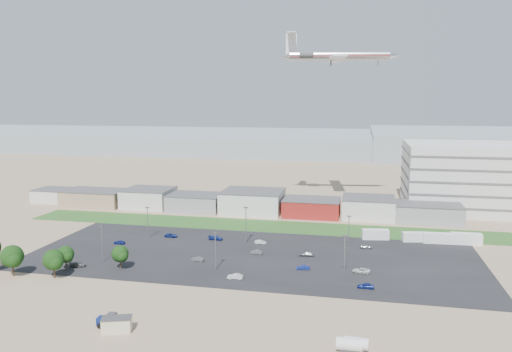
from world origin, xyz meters
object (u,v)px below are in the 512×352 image
(parked_car_2, at_px, (366,286))
(parked_car_11, at_px, (260,242))
(parked_car_10, at_px, (78,265))
(box_trailer_a, at_px, (375,234))
(parked_car_13, at_px, (235,276))
(parked_car_5, at_px, (119,242))
(parked_car_12, at_px, (306,254))
(parked_car_7, at_px, (257,252))
(parked_car_4, at_px, (198,259))
(parked_car_6, at_px, (216,238))
(parked_car_0, at_px, (361,271))
(parked_car_1, at_px, (303,267))
(storage_tank_nw, at_px, (349,344))
(parked_car_9, at_px, (171,235))
(portable_shed, at_px, (117,324))
(parked_car_8, at_px, (366,246))
(telehandler, at_px, (108,320))
(airliner, at_px, (339,56))

(parked_car_2, relative_size, parked_car_11, 1.11)
(parked_car_10, bearing_deg, parked_car_2, -97.10)
(box_trailer_a, xyz_separation_m, parked_car_13, (-32.79, -41.63, -0.88))
(parked_car_5, xyz_separation_m, parked_car_12, (54.44, -0.09, 0.01))
(parked_car_7, relative_size, parked_car_10, 0.85)
(box_trailer_a, bearing_deg, parked_car_7, -154.95)
(parked_car_4, height_order, parked_car_6, parked_car_6)
(parked_car_0, bearing_deg, parked_car_12, -122.26)
(parked_car_1, height_order, parked_car_2, parked_car_2)
(parked_car_7, distance_m, parked_car_12, 13.43)
(storage_tank_nw, relative_size, parked_car_7, 1.28)
(parked_car_4, bearing_deg, parked_car_9, -139.06)
(parked_car_12, bearing_deg, parked_car_0, 50.36)
(parked_car_0, height_order, parked_car_13, parked_car_13)
(portable_shed, height_order, parked_car_5, portable_shed)
(parked_car_0, relative_size, parked_car_9, 1.06)
(parked_car_4, bearing_deg, parked_car_8, 119.33)
(parked_car_11, bearing_deg, storage_tank_nw, -157.07)
(parked_car_11, bearing_deg, portable_shed, 164.86)
(parked_car_9, xyz_separation_m, parked_car_11, (28.14, -1.27, -0.00))
(parked_car_1, bearing_deg, telehandler, -44.85)
(storage_tank_nw, height_order, parked_car_5, storage_tank_nw)
(box_trailer_a, distance_m, parked_car_8, 10.71)
(parked_car_13, bearing_deg, parked_car_2, 85.12)
(storage_tank_nw, distance_m, parked_car_2, 29.62)
(parked_car_1, height_order, parked_car_4, parked_car_1)
(parked_car_6, xyz_separation_m, parked_car_11, (13.92, -1.21, -0.08))
(portable_shed, bearing_deg, airliner, 57.49)
(storage_tank_nw, relative_size, parked_car_8, 1.32)
(box_trailer_a, bearing_deg, parked_car_10, -160.00)
(parked_car_1, distance_m, parked_car_4, 27.60)
(parked_car_13, bearing_deg, storage_tank_nw, 37.30)
(parked_car_8, xyz_separation_m, parked_car_10, (-70.78, -31.21, 0.02))
(portable_shed, distance_m, parked_car_13, 33.58)
(portable_shed, distance_m, parked_car_9, 62.85)
(parked_car_7, relative_size, parked_car_11, 1.02)
(parked_car_2, relative_size, parked_car_5, 1.09)
(box_trailer_a, xyz_separation_m, parked_car_9, (-60.95, -10.80, -0.94))
(parked_car_13, bearing_deg, parked_car_7, 171.54)
(box_trailer_a, height_order, parked_car_4, box_trailer_a)
(parked_car_9, bearing_deg, parked_car_5, 133.04)
(parked_car_5, bearing_deg, parked_car_11, 106.21)
(portable_shed, distance_m, parked_car_8, 75.95)
(parked_car_0, bearing_deg, parked_car_1, -84.94)
(parked_car_1, relative_size, parked_car_5, 0.99)
(storage_tank_nw, distance_m, parked_car_8, 60.46)
(airliner, relative_size, parked_car_9, 11.74)
(airliner, height_order, parked_car_2, airliner)
(parked_car_5, height_order, parked_car_13, parked_car_13)
(parked_car_11, bearing_deg, parked_car_6, 83.16)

